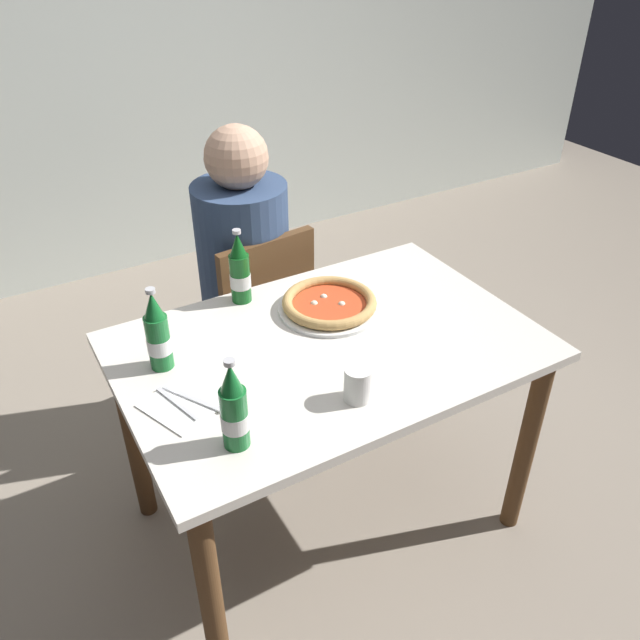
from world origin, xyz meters
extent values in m
plane|color=gray|center=(0.00, 0.00, 0.00)|extent=(8.00, 8.00, 0.00)
cube|color=silver|center=(0.00, 2.20, 1.30)|extent=(7.00, 0.10, 2.60)
cube|color=silver|center=(0.00, 0.00, 0.73)|extent=(1.20, 0.80, 0.03)
cylinder|color=brown|center=(-0.54, -0.34, 0.36)|extent=(0.06, 0.06, 0.72)
cylinder|color=brown|center=(0.54, -0.34, 0.36)|extent=(0.06, 0.06, 0.72)
cylinder|color=brown|center=(-0.54, 0.34, 0.36)|extent=(0.06, 0.06, 0.72)
cylinder|color=brown|center=(0.54, 0.34, 0.36)|extent=(0.06, 0.06, 0.72)
cube|color=brown|center=(0.03, 0.68, 0.43)|extent=(0.44, 0.44, 0.04)
cube|color=brown|center=(0.05, 0.50, 0.65)|extent=(0.38, 0.08, 0.40)
cylinder|color=brown|center=(0.18, 0.87, 0.21)|extent=(0.04, 0.04, 0.41)
cylinder|color=brown|center=(-0.16, 0.83, 0.21)|extent=(0.04, 0.04, 0.41)
cylinder|color=brown|center=(0.22, 0.53, 0.21)|extent=(0.04, 0.04, 0.41)
cylinder|color=brown|center=(-0.12, 0.49, 0.21)|extent=(0.04, 0.04, 0.41)
cube|color=#2D3342|center=(0.03, 0.66, 0.23)|extent=(0.32, 0.28, 0.45)
cylinder|color=#33476B|center=(0.03, 0.66, 0.73)|extent=(0.34, 0.34, 0.55)
sphere|color=tan|center=(0.03, 0.66, 1.10)|extent=(0.22, 0.22, 0.22)
cylinder|color=white|center=(0.09, 0.15, 0.76)|extent=(0.32, 0.32, 0.01)
cylinder|color=#CC4723|center=(0.09, 0.15, 0.77)|extent=(0.23, 0.23, 0.01)
torus|color=tan|center=(0.09, 0.15, 0.78)|extent=(0.30, 0.30, 0.03)
sphere|color=silver|center=(0.05, 0.18, 0.77)|extent=(0.02, 0.02, 0.02)
sphere|color=silver|center=(0.13, 0.13, 0.77)|extent=(0.02, 0.02, 0.02)
sphere|color=silver|center=(0.10, 0.20, 0.77)|extent=(0.02, 0.02, 0.02)
cylinder|color=#196B2D|center=(-0.45, 0.13, 0.83)|extent=(0.06, 0.06, 0.16)
cone|color=#196B2D|center=(-0.45, 0.13, 0.95)|extent=(0.05, 0.05, 0.07)
cylinder|color=#B7B7BC|center=(-0.45, 0.13, 0.99)|extent=(0.03, 0.03, 0.01)
cylinder|color=white|center=(-0.45, 0.13, 0.82)|extent=(0.07, 0.07, 0.04)
cylinder|color=#196B2D|center=(-0.40, -0.25, 0.83)|extent=(0.06, 0.06, 0.16)
cone|color=#196B2D|center=(-0.40, -0.25, 0.95)|extent=(0.05, 0.05, 0.07)
cylinder|color=#B7B7BC|center=(-0.40, -0.25, 0.99)|extent=(0.03, 0.03, 0.01)
cylinder|color=white|center=(-0.40, -0.25, 0.82)|extent=(0.07, 0.07, 0.04)
cylinder|color=#14591E|center=(-0.12, 0.34, 0.83)|extent=(0.06, 0.06, 0.16)
cone|color=#14591E|center=(-0.12, 0.34, 0.95)|extent=(0.05, 0.05, 0.07)
cylinder|color=#B7B7BC|center=(-0.12, 0.34, 0.99)|extent=(0.03, 0.03, 0.01)
cylinder|color=white|center=(-0.12, 0.34, 0.82)|extent=(0.07, 0.07, 0.04)
cube|color=white|center=(-0.45, -0.04, 0.75)|extent=(0.23, 0.23, 0.00)
cube|color=silver|center=(-0.43, -0.04, 0.76)|extent=(0.11, 0.17, 0.00)
cube|color=silver|center=(-0.47, -0.04, 0.76)|extent=(0.06, 0.17, 0.00)
cylinder|color=white|center=(-0.06, -0.25, 0.80)|extent=(0.07, 0.07, 0.09)
camera|label=1|loc=(-0.78, -1.30, 1.83)|focal=35.94mm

